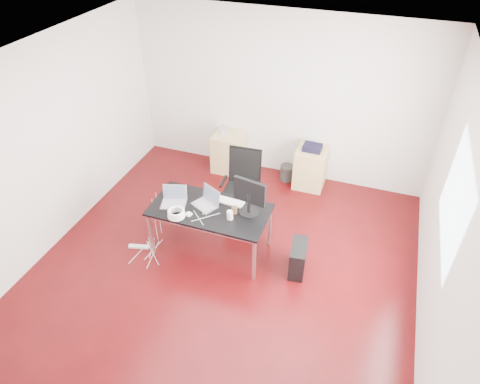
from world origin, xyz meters
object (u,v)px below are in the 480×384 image
(filing_cabinet_left, at_px, (228,152))
(pc_tower, at_px, (298,258))
(office_chair, at_px, (242,182))
(desk, at_px, (210,212))
(filing_cabinet_right, at_px, (310,168))

(filing_cabinet_left, bearing_deg, pc_tower, -48.79)
(office_chair, relative_size, filing_cabinet_left, 1.54)
(desk, distance_m, pc_tower, 1.33)
(pc_tower, bearing_deg, desk, 173.61)
(desk, height_order, pc_tower, desk)
(filing_cabinet_right, bearing_deg, pc_tower, -82.17)
(desk, distance_m, filing_cabinet_right, 2.27)
(desk, height_order, filing_cabinet_right, desk)
(office_chair, relative_size, pc_tower, 2.40)
(filing_cabinet_left, bearing_deg, filing_cabinet_right, 0.00)
(filing_cabinet_right, bearing_deg, filing_cabinet_left, 180.00)
(filing_cabinet_right, xyz_separation_m, pc_tower, (0.28, -2.02, -0.13))
(office_chair, bearing_deg, filing_cabinet_right, 49.73)
(filing_cabinet_right, distance_m, pc_tower, 2.04)
(desk, height_order, filing_cabinet_left, desk)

